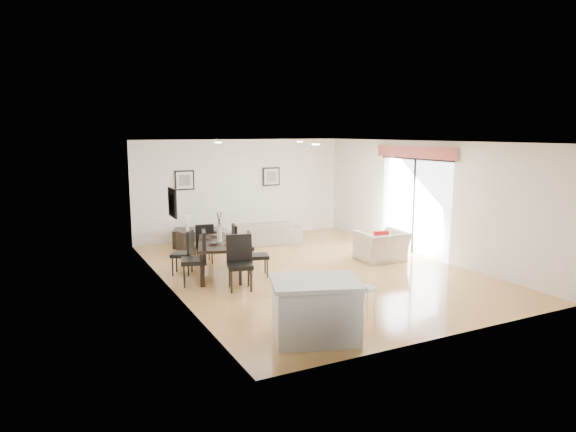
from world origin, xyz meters
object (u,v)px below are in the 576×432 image
dining_chair_enear (254,252)px  kitchen_island (315,309)px  dining_chair_wfar (186,250)px  dining_chair_efar (239,243)px  sofa (260,233)px  dining_chair_head (239,259)px  dining_table (220,245)px  dining_chair_foot (204,241)px  bar_stool (366,293)px  coffee_table (196,238)px  side_table (188,242)px  dining_chair_wnear (198,255)px  armchair (382,246)px

dining_chair_enear → kitchen_island: bearing=-171.9°
dining_chair_wfar → dining_chair_efar: (1.19, 0.05, 0.01)m
sofa → dining_chair_enear: (-1.32, -2.74, 0.20)m
dining_chair_head → dining_table: bearing=105.5°
dining_chair_foot → bar_stool: 4.88m
dining_table → bar_stool: bearing=-57.8°
sofa → coffee_table: sofa is taller
kitchen_island → coffee_table: bearing=107.3°
dining_table → dining_chair_enear: (0.60, -0.40, -0.12)m
bar_stool → dining_table: bearing=104.3°
dining_chair_wfar → dining_chair_head: 1.55m
dining_table → side_table: size_ratio=3.35×
side_table → dining_chair_wfar: bearing=-106.9°
dining_chair_wnear → bar_stool: size_ratio=1.61×
dining_table → dining_chair_foot: size_ratio=2.06×
dining_chair_efar → side_table: dining_chair_efar is taller
bar_stool → armchair: bearing=49.9°
dining_chair_wnear → dining_chair_foot: bearing=174.3°
dining_table → dining_chair_enear: bearing=-15.8°
dining_chair_wfar → side_table: 1.83m
side_table → dining_chair_efar: bearing=-68.4°
dining_chair_wnear → dining_chair_enear: 1.18m
dining_chair_enear → dining_chair_foot: (-0.60, 1.44, -0.01)m
side_table → dining_chair_foot: bearing=-86.6°
armchair → side_table: armchair is taller
dining_table → dining_chair_foot: bearing=108.3°
sofa → side_table: (-1.99, -0.22, -0.03)m
dining_chair_wfar → coffee_table: 2.63m
armchair → dining_chair_efar: size_ratio=1.12×
sofa → kitchen_island: kitchen_island is taller
dining_table → side_table: 2.15m
sofa → dining_chair_efar: size_ratio=2.24×
dining_table → bar_stool: 3.87m
dining_chair_wnear → dining_chair_wfar: bearing=-163.3°
dining_chair_head → bar_stool: bearing=-56.7°
dining_chair_foot → bar_stool: bearing=107.5°
sofa → bar_stool: bar_stool is taller
side_table → bar_stool: 5.96m
dining_chair_wnear → coffee_table: size_ratio=0.93×
armchair → coffee_table: bearing=-42.6°
dining_chair_wfar → kitchen_island: dining_chair_wfar is taller
sofa → dining_chair_head: dining_chair_head is taller
dining_chair_wnear → dining_chair_efar: bearing=142.2°
kitchen_island → dining_chair_enear: bearing=101.0°
dining_chair_head → coffee_table: dining_chair_head is taller
dining_chair_wnear → dining_chair_enear: dining_chair_wnear is taller
dining_chair_wfar → dining_chair_foot: (0.59, 0.66, -0.01)m
dining_table → dining_chair_efar: bearing=54.2°
sofa → coffee_table: bearing=-13.6°
dining_chair_wfar → dining_chair_head: dining_chair_head is taller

